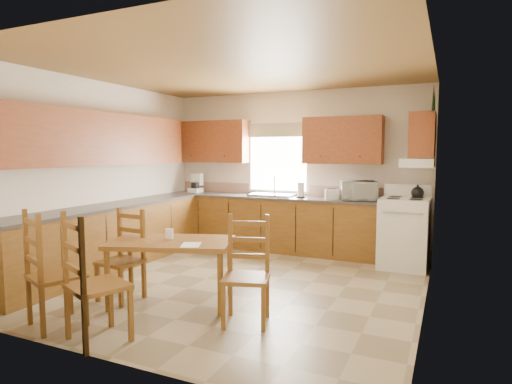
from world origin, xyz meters
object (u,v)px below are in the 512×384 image
at_px(chair_near_left, 56,268).
at_px(chair_near_right, 98,277).
at_px(stove, 404,234).
at_px(chair_far_right, 246,271).
at_px(microwave, 358,191).
at_px(chair_far_left, 120,256).
at_px(dining_table, 172,272).

xyz_separation_m(chair_near_left, chair_near_right, (0.61, -0.09, 0.01)).
height_order(stove, chair_far_right, chair_far_right).
distance_m(microwave, chair_far_right, 3.14).
bearing_deg(chair_near_right, stove, -97.81).
bearing_deg(microwave, chair_near_right, -131.62).
height_order(microwave, chair_far_left, microwave).
bearing_deg(chair_far_right, chair_near_left, -170.98).
bearing_deg(chair_far_left, chair_near_right, -53.30).
xyz_separation_m(dining_table, chair_far_right, (1.00, -0.17, 0.17)).
relative_size(stove, chair_far_left, 0.98).
bearing_deg(chair_near_right, dining_table, -68.17).
bearing_deg(stove, chair_near_right, -119.51).
distance_m(chair_near_right, chair_far_left, 1.06).
distance_m(microwave, chair_far_left, 3.71).
xyz_separation_m(chair_far_left, chair_far_right, (1.58, -0.01, 0.01)).
bearing_deg(dining_table, chair_near_left, -142.39).
relative_size(chair_near_left, chair_far_right, 1.08).
height_order(dining_table, chair_far_left, chair_far_left).
bearing_deg(chair_far_right, microwave, 64.24).
distance_m(stove, chair_near_left, 4.56).
distance_m(microwave, dining_table, 3.31).
xyz_separation_m(stove, microwave, (-0.73, 0.27, 0.57)).
relative_size(chair_near_left, chair_far_left, 1.11).
bearing_deg(chair_near_left, chair_far_left, -71.21).
bearing_deg(chair_far_left, microwave, 60.85).
height_order(dining_table, chair_near_left, chair_near_left).
bearing_deg(dining_table, microwave, 44.02).
relative_size(chair_near_left, chair_near_right, 0.98).
bearing_deg(dining_table, chair_far_left, 176.22).
height_order(chair_near_left, chair_far_right, chair_near_left).
bearing_deg(chair_near_left, microwave, -96.03).
xyz_separation_m(chair_near_left, chair_far_right, (1.64, 0.80, -0.04)).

